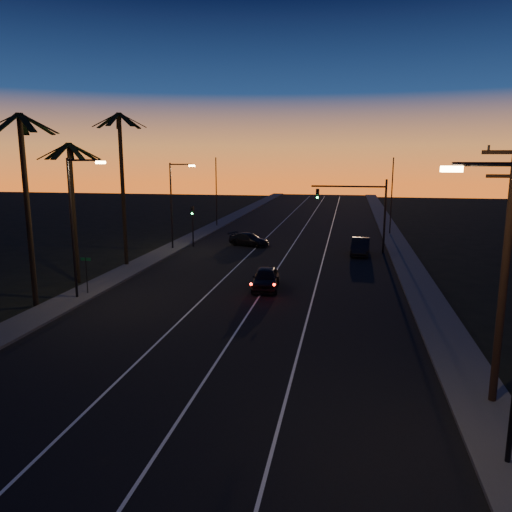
% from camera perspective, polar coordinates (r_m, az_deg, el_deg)
% --- Properties ---
extents(road, '(20.00, 170.00, 0.01)m').
position_cam_1_polar(road, '(39.99, 1.51, -1.81)').
color(road, black).
rests_on(road, ground).
extents(sidewalk_left, '(2.40, 170.00, 0.16)m').
position_cam_1_polar(sidewalk_left, '(43.13, -13.36, -1.06)').
color(sidewalk_left, '#3D3C3A').
rests_on(sidewalk_left, ground).
extents(sidewalk_right, '(2.40, 170.00, 0.16)m').
position_cam_1_polar(sidewalk_right, '(39.84, 17.64, -2.29)').
color(sidewalk_right, '#3D3C3A').
rests_on(sidewalk_right, ground).
extents(lane_stripe_left, '(0.12, 160.00, 0.01)m').
position_cam_1_polar(lane_stripe_left, '(40.56, -2.68, -1.62)').
color(lane_stripe_left, silver).
rests_on(lane_stripe_left, road).
extents(lane_stripe_mid, '(0.12, 160.00, 0.01)m').
position_cam_1_polar(lane_stripe_mid, '(39.92, 2.22, -1.83)').
color(lane_stripe_mid, silver).
rests_on(lane_stripe_mid, road).
extents(lane_stripe_right, '(0.12, 160.00, 0.01)m').
position_cam_1_polar(lane_stripe_right, '(39.58, 7.24, -2.02)').
color(lane_stripe_right, silver).
rests_on(lane_stripe_right, road).
extents(palm_near, '(4.25, 4.16, 11.53)m').
position_cam_1_polar(palm_near, '(32.47, -24.81, 6.74)').
color(palm_near, black).
rests_on(palm_near, ground).
extents(palm_mid, '(4.25, 4.16, 10.03)m').
position_cam_1_polar(palm_mid, '(37.88, -20.24, 6.34)').
color(palm_mid, black).
rests_on(palm_mid, ground).
extents(palm_far, '(4.25, 4.16, 12.53)m').
position_cam_1_polar(palm_far, '(42.63, -15.06, 8.95)').
color(palm_far, black).
rests_on(palm_far, ground).
extents(streetlight_left_near, '(2.55, 0.26, 9.00)m').
position_cam_1_polar(streetlight_left_near, '(33.27, -19.90, 4.16)').
color(streetlight_left_near, black).
rests_on(streetlight_left_near, ground).
extents(streetlight_left_far, '(2.55, 0.26, 8.50)m').
position_cam_1_polar(streetlight_left_far, '(49.58, -9.34, 6.49)').
color(streetlight_left_far, black).
rests_on(streetlight_left_far, ground).
extents(street_sign, '(0.70, 0.06, 2.60)m').
position_cam_1_polar(street_sign, '(34.77, -18.82, -1.63)').
color(street_sign, black).
rests_on(street_sign, ground).
extents(utility_pole, '(2.20, 0.28, 10.00)m').
position_cam_1_polar(utility_pole, '(19.65, 26.62, -0.89)').
color(utility_pole, black).
rests_on(utility_pole, ground).
extents(signal_mast, '(7.10, 0.41, 7.00)m').
position_cam_1_polar(signal_mast, '(48.67, 11.79, 5.99)').
color(signal_mast, black).
rests_on(signal_mast, ground).
extents(signal_post, '(0.28, 0.37, 4.20)m').
position_cam_1_polar(signal_post, '(51.28, -7.26, 4.27)').
color(signal_post, black).
rests_on(signal_post, ground).
extents(far_pole_left, '(0.14, 0.14, 9.00)m').
position_cam_1_polar(far_pole_left, '(65.90, -4.56, 7.26)').
color(far_pole_left, black).
rests_on(far_pole_left, ground).
extents(far_pole_right, '(0.14, 0.14, 9.00)m').
position_cam_1_polar(far_pole_right, '(60.85, 15.23, 6.57)').
color(far_pole_right, black).
rests_on(far_pole_right, ground).
extents(lead_car, '(2.12, 5.01, 1.49)m').
position_cam_1_polar(lead_car, '(34.70, 1.13, -2.56)').
color(lead_car, black).
rests_on(lead_car, road).
extents(right_car, '(1.92, 4.80, 1.55)m').
position_cam_1_polar(right_car, '(47.83, 11.85, 1.07)').
color(right_car, black).
rests_on(right_car, road).
extents(cross_car, '(4.79, 3.39, 1.29)m').
position_cam_1_polar(cross_car, '(51.62, -0.80, 1.90)').
color(cross_car, black).
rests_on(cross_car, road).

